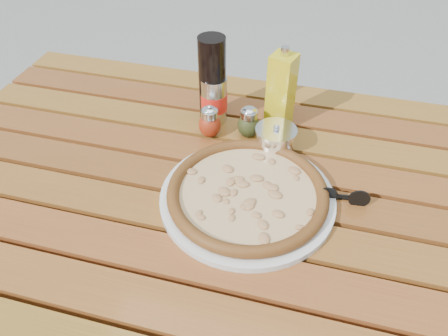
% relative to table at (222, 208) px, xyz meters
% --- Properties ---
extents(table, '(1.40, 0.90, 0.75)m').
position_rel_table_xyz_m(table, '(0.00, 0.00, 0.00)').
color(table, '#341B0B').
rests_on(table, ground).
extents(plate, '(0.44, 0.44, 0.01)m').
position_rel_table_xyz_m(plate, '(0.06, -0.03, 0.08)').
color(plate, silver).
rests_on(plate, table).
extents(pizza, '(0.39, 0.39, 0.03)m').
position_rel_table_xyz_m(pizza, '(0.06, -0.03, 0.10)').
color(pizza, beige).
rests_on(pizza, plate).
extents(pepper_shaker, '(0.07, 0.07, 0.08)m').
position_rel_table_xyz_m(pepper_shaker, '(-0.07, 0.16, 0.11)').
color(pepper_shaker, '#A72E13').
rests_on(pepper_shaker, table).
extents(oregano_shaker, '(0.06, 0.06, 0.08)m').
position_rel_table_xyz_m(oregano_shaker, '(0.02, 0.18, 0.11)').
color(oregano_shaker, '#383D18').
rests_on(oregano_shaker, table).
extents(dark_bottle, '(0.08, 0.08, 0.22)m').
position_rel_table_xyz_m(dark_bottle, '(-0.09, 0.23, 0.19)').
color(dark_bottle, black).
rests_on(dark_bottle, table).
extents(soda_can, '(0.09, 0.09, 0.12)m').
position_rel_table_xyz_m(soda_can, '(-0.08, 0.23, 0.13)').
color(soda_can, silver).
rests_on(soda_can, table).
extents(olive_oil_cruet, '(0.07, 0.07, 0.21)m').
position_rel_table_xyz_m(olive_oil_cruet, '(0.08, 0.25, 0.17)').
color(olive_oil_cruet, gold).
rests_on(olive_oil_cruet, table).
extents(parmesan_tin, '(0.10, 0.10, 0.07)m').
position_rel_table_xyz_m(parmesan_tin, '(0.09, 0.15, 0.11)').
color(parmesan_tin, white).
rests_on(parmesan_tin, table).
extents(sunglasses, '(0.11, 0.04, 0.04)m').
position_rel_table_xyz_m(sunglasses, '(0.25, 0.01, 0.09)').
color(sunglasses, black).
rests_on(sunglasses, table).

